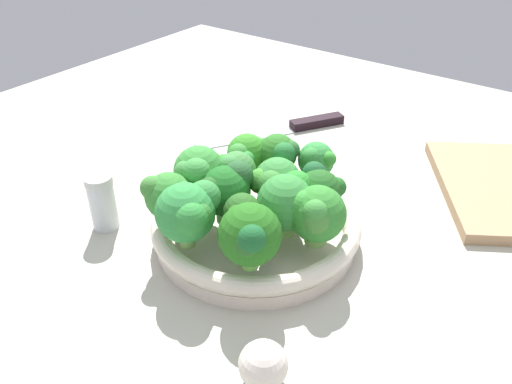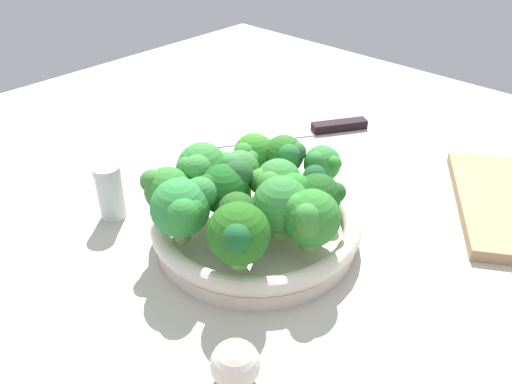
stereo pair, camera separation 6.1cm
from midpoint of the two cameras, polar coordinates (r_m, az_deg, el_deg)
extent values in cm
cube|color=#AEAD9D|center=(70.10, 1.94, -3.55)|extent=(130.00, 130.00, 2.50)
cylinder|color=beige|center=(64.99, 2.71, -4.57)|extent=(24.40, 24.40, 1.78)
torus|color=beige|center=(63.80, 2.76, -3.17)|extent=(25.42, 25.42, 2.18)
cylinder|color=#85BE57|center=(59.55, 5.65, -3.87)|extent=(2.60, 2.60, 1.91)
sphere|color=#36893A|center=(57.78, 5.81, -1.47)|extent=(6.40, 6.40, 6.40)
sphere|color=green|center=(55.81, 7.78, -1.88)|extent=(3.34, 3.34, 3.34)
sphere|color=green|center=(58.76, 7.19, 0.27)|extent=(3.57, 3.57, 3.57)
cylinder|color=#89B460|center=(68.64, 2.33, 2.03)|extent=(2.05, 2.05, 2.43)
sphere|color=#358D27|center=(67.20, 2.39, 4.14)|extent=(5.15, 5.15, 5.15)
sphere|color=#398730|center=(67.46, 3.54, 4.75)|extent=(2.65, 2.65, 2.65)
sphere|color=#3C8D39|center=(65.14, 1.35, 4.16)|extent=(2.59, 2.59, 2.59)
cylinder|color=#75C25F|center=(61.62, -0.55, -2.11)|extent=(2.27, 2.27, 2.17)
sphere|color=#1C631F|center=(59.94, -0.56, 0.22)|extent=(5.86, 5.86, 5.86)
sphere|color=#255723|center=(58.34, -2.29, 0.52)|extent=(2.75, 2.75, 2.75)
sphere|color=#275A2C|center=(59.91, 0.99, 1.84)|extent=(3.44, 3.44, 3.44)
cylinder|color=#90C95D|center=(67.64, 9.61, 0.99)|extent=(2.44, 2.44, 2.36)
sphere|color=#358E3E|center=(66.27, 9.82, 2.96)|extent=(4.63, 4.63, 4.63)
sphere|color=#348738|center=(64.79, 9.24, 3.27)|extent=(2.41, 2.41, 2.41)
sphere|color=#33902E|center=(64.82, 11.15, 2.98)|extent=(1.86, 1.86, 1.86)
cylinder|color=#90CE5F|center=(68.21, 5.54, 1.77)|extent=(2.32, 2.32, 2.65)
sphere|color=#2D7224|center=(66.73, 5.67, 3.95)|extent=(5.05, 5.05, 5.05)
sphere|color=#246722|center=(65.07, 6.32, 3.97)|extent=(2.39, 2.39, 2.39)
sphere|color=#306932|center=(66.00, 7.07, 4.24)|extent=(2.48, 2.48, 2.48)
sphere|color=#257332|center=(64.58, 6.33, 3.88)|extent=(2.79, 2.79, 2.79)
cylinder|color=#93C76A|center=(64.80, -2.97, 0.02)|extent=(2.21, 2.21, 2.59)
sphere|color=#398F38|center=(63.07, -3.06, 2.53)|extent=(6.16, 6.16, 6.16)
sphere|color=#3F8B3F|center=(61.38, -4.58, 2.54)|extent=(2.73, 2.73, 2.73)
sphere|color=green|center=(60.68, -3.47, 2.42)|extent=(3.40, 3.40, 3.40)
cylinder|color=#7BBE52|center=(65.22, 1.14, 0.21)|extent=(2.72, 2.72, 2.42)
sphere|color=#41823F|center=(63.76, 1.17, 2.30)|extent=(4.76, 4.76, 4.76)
sphere|color=#3E8640|center=(62.50, -0.01, 2.90)|extent=(2.83, 2.83, 2.83)
sphere|color=#318E3A|center=(64.58, 1.61, 3.43)|extent=(2.22, 2.22, 2.22)
sphere|color=#328B2F|center=(62.91, -0.38, 3.10)|extent=(2.54, 2.54, 2.54)
cylinder|color=#80BA5B|center=(58.40, 0.97, -4.22)|extent=(1.85, 1.85, 2.42)
sphere|color=#285D21|center=(56.88, 1.00, -2.16)|extent=(4.20, 4.20, 4.20)
sphere|color=#1D611B|center=(55.08, 1.32, -2.40)|extent=(2.12, 2.12, 2.12)
sphere|color=#2D601C|center=(55.37, 0.35, -2.43)|extent=(2.21, 2.21, 2.21)
cylinder|color=#88C05C|center=(58.29, 8.90, -5.21)|extent=(2.49, 2.49, 1.73)
sphere|color=#32842D|center=(56.55, 9.15, -2.90)|extent=(6.26, 6.26, 6.26)
sphere|color=#3D8F39|center=(54.30, 8.83, -2.70)|extent=(2.80, 2.80, 2.80)
sphere|color=#418533|center=(54.74, 8.88, -3.46)|extent=(3.26, 3.26, 3.26)
cylinder|color=#82B256|center=(58.63, -5.01, -4.36)|extent=(1.81, 1.81, 2.16)
sphere|color=green|center=(56.74, -5.17, -1.80)|extent=(6.52, 6.52, 6.52)
sphere|color=#2F8C37|center=(54.55, -4.73, -2.49)|extent=(3.66, 3.66, 3.66)
sphere|color=#388B36|center=(55.10, -4.03, -2.04)|extent=(3.08, 3.08, 3.08)
sphere|color=#34893E|center=(57.26, -3.03, -0.29)|extent=(3.77, 3.77, 3.77)
cylinder|color=#84D058|center=(54.99, 1.37, -7.24)|extent=(1.82, 1.82, 2.05)
sphere|color=#246A1B|center=(53.01, 1.42, -4.64)|extent=(6.55, 6.55, 6.55)
sphere|color=#255D22|center=(50.84, 0.95, -5.57)|extent=(2.68, 2.68, 2.68)
sphere|color=#1A5B28|center=(49.92, 1.42, -5.11)|extent=(2.76, 2.76, 2.76)
cylinder|color=#90D169|center=(61.74, 9.55, -2.60)|extent=(1.97, 1.97, 2.10)
sphere|color=#215B1F|center=(60.17, 9.79, -0.44)|extent=(5.38, 5.38, 5.38)
sphere|color=#226220|center=(60.03, 11.53, -0.13)|extent=(2.35, 2.35, 2.35)
sphere|color=#28561D|center=(59.29, 7.78, -0.46)|extent=(2.72, 2.72, 2.72)
sphere|color=#1E592C|center=(60.64, 9.27, 1.54)|extent=(2.78, 2.78, 2.78)
cylinder|color=#97D06C|center=(63.47, 5.15, -1.20)|extent=(1.90, 1.90, 1.97)
sphere|color=#3B8B3D|center=(61.93, 5.28, 0.95)|extent=(5.66, 5.66, 5.66)
sphere|color=#3A8233|center=(59.54, 4.44, 0.65)|extent=(3.17, 3.17, 3.17)
sphere|color=#3F9230|center=(61.07, 3.46, 1.07)|extent=(3.07, 3.07, 3.07)
cylinder|color=#86BD5A|center=(61.71, -6.44, -2.21)|extent=(1.98, 1.98, 2.31)
sphere|color=#378533|center=(60.08, -6.61, 0.07)|extent=(5.46, 5.46, 5.46)
sphere|color=#3F8435|center=(59.48, -8.32, 1.08)|extent=(2.73, 2.73, 2.73)
sphere|color=#338E3D|center=(58.76, -5.12, 0.53)|extent=(2.24, 2.24, 2.24)
cube|color=silver|center=(88.36, 2.95, 5.86)|extent=(15.77, 11.27, 0.40)
cube|color=black|center=(92.65, 10.90, 7.02)|extent=(9.29, 6.98, 1.50)
sphere|color=silver|center=(49.03, 1.51, -18.28)|extent=(4.53, 4.53, 4.53)
cylinder|color=silver|center=(69.36, -13.02, -0.50)|extent=(3.29, 3.29, 6.32)
cylinder|color=silver|center=(67.42, -13.41, 2.15)|extent=(3.46, 3.46, 1.15)
camera|label=1|loc=(0.03, -87.14, 1.86)|focal=36.97mm
camera|label=2|loc=(0.03, 92.86, -1.86)|focal=36.97mm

